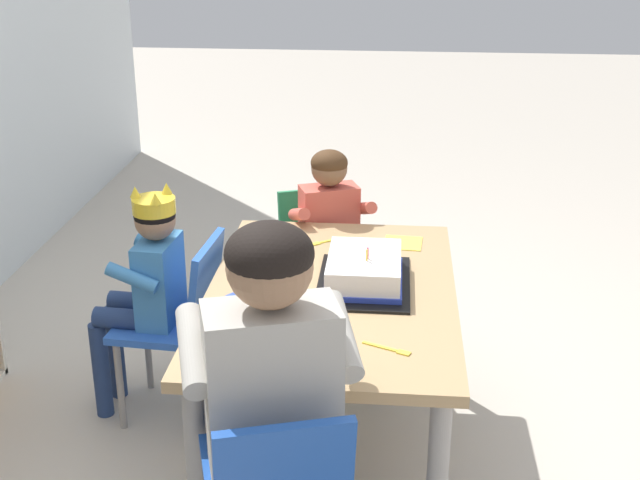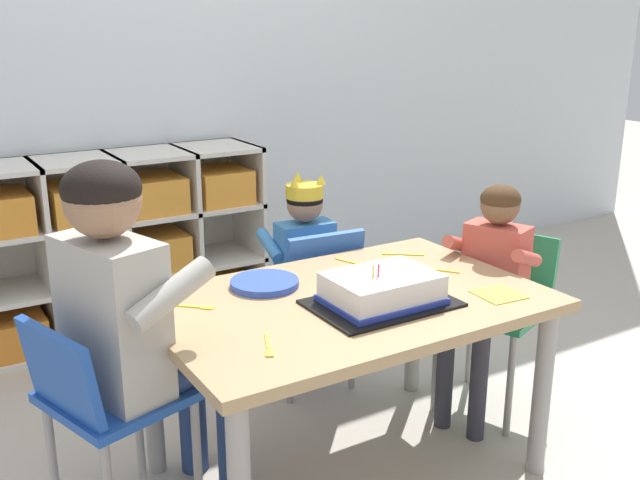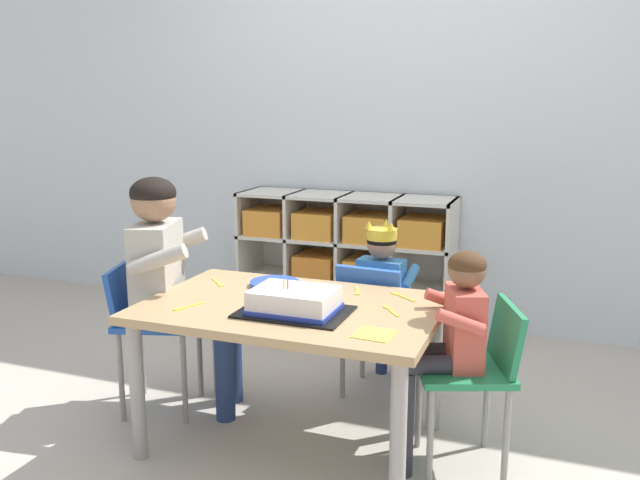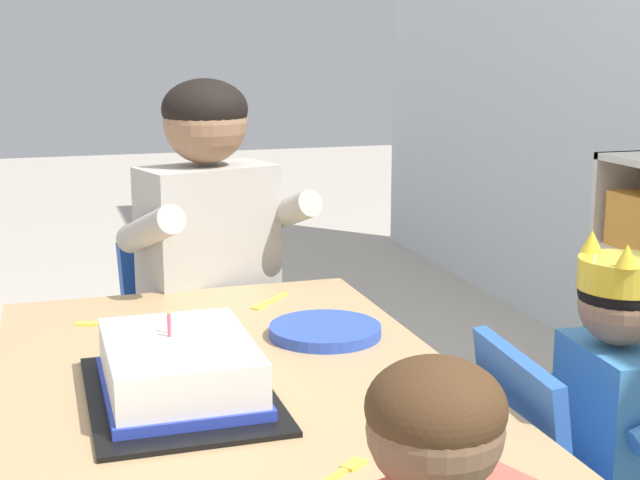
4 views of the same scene
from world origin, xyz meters
name	(u,v)px [view 3 (image 3 of 4)]	position (x,y,z in m)	size (l,w,h in m)	color
ground	(293,442)	(0.00, 0.00, 0.00)	(16.00, 16.00, 0.00)	#BCB2A3
classroom_back_wall	(401,88)	(0.00, 1.68, 1.43)	(6.87, 0.10, 2.85)	silver
storage_cubby_shelf	(345,265)	(-0.26, 1.44, 0.38)	(1.30, 0.36, 0.80)	silver
activity_table	(292,322)	(0.00, 0.00, 0.51)	(1.13, 0.74, 0.58)	tan
classroom_chair_blue	(375,319)	(0.19, 0.52, 0.38)	(0.34, 0.36, 0.64)	blue
child_with_crown	(384,285)	(0.20, 0.63, 0.51)	(0.31, 0.31, 0.82)	#3D7FBC
classroom_chair_adult_side	(149,319)	(-0.71, 0.07, 0.42)	(0.43, 0.42, 0.65)	#1E4CA8
adult_helper_seated	(171,269)	(-0.60, 0.10, 0.64)	(0.48, 0.46, 1.04)	#B2ADA3
classroom_chair_guest_side	(476,366)	(0.70, 0.08, 0.40)	(0.44, 0.43, 0.63)	#238451
guest_at_table_side	(450,332)	(0.61, 0.04, 0.53)	(0.34, 0.34, 0.83)	#D15647
birthday_cake_on_tray	(294,303)	(0.05, -0.10, 0.62)	(0.40, 0.28, 0.13)	black
paper_plate_stack	(275,284)	(-0.17, 0.21, 0.59)	(0.21, 0.21, 0.02)	blue
paper_napkin_square	(374,334)	(0.39, -0.21, 0.58)	(0.13, 0.13, 0.00)	#F4DB4C
fork_beside_plate_stack	(187,307)	(-0.35, -0.18, 0.58)	(0.07, 0.13, 0.00)	yellow
fork_near_child_seat	(390,310)	(0.38, 0.05, 0.58)	(0.09, 0.12, 0.00)	yellow
fork_at_table_front_edge	(402,296)	(0.38, 0.24, 0.58)	(0.12, 0.10, 0.00)	yellow
fork_near_cake_tray	(357,291)	(0.19, 0.25, 0.58)	(0.05, 0.12, 0.00)	yellow
fork_by_napkin	(218,283)	(-0.41, 0.16, 0.58)	(0.11, 0.10, 0.00)	yellow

